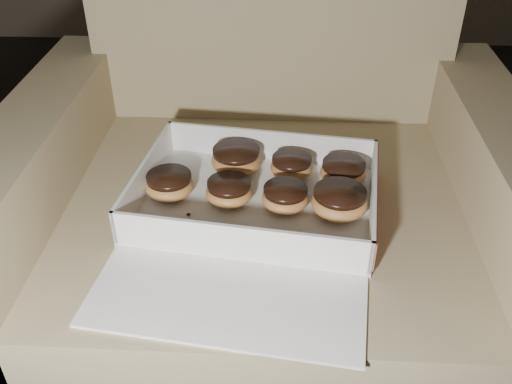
{
  "coord_description": "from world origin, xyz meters",
  "views": [
    {
      "loc": [
        0.42,
        -0.44,
        0.98
      ],
      "look_at": [
        0.38,
        0.33,
        0.45
      ],
      "focal_mm": 40.0,
      "sensor_mm": 36.0,
      "label": 1
    }
  ],
  "objects": [
    {
      "name": "donut_e",
      "position": [
        0.44,
        0.41,
        0.45
      ],
      "size": [
        0.07,
        0.07,
        0.04
      ],
      "color": "#D4914A",
      "rests_on": "bakery_box"
    },
    {
      "name": "donut_c",
      "position": [
        0.53,
        0.4,
        0.45
      ],
      "size": [
        0.08,
        0.08,
        0.04
      ],
      "color": "#D4914A",
      "rests_on": "bakery_box"
    },
    {
      "name": "bakery_box",
      "position": [
        0.38,
        0.29,
        0.43
      ],
      "size": [
        0.44,
        0.49,
        0.07
      ],
      "rotation": [
        0.0,
        0.0,
        -0.13
      ],
      "color": "white",
      "rests_on": "armchair"
    },
    {
      "name": "donut_f",
      "position": [
        0.24,
        0.34,
        0.45
      ],
      "size": [
        0.08,
        0.08,
        0.04
      ],
      "color": "#D4914A",
      "rests_on": "bakery_box"
    },
    {
      "name": "crumb_b",
      "position": [
        0.31,
        0.23,
        0.43
      ],
      "size": [
        0.01,
        0.01,
        0.0
      ],
      "primitive_type": "ellipsoid",
      "color": "black",
      "rests_on": "bakery_box"
    },
    {
      "name": "crumb_c",
      "position": [
        0.19,
        0.23,
        0.43
      ],
      "size": [
        0.01,
        0.01,
        0.0
      ],
      "primitive_type": "ellipsoid",
      "color": "black",
      "rests_on": "bakery_box"
    },
    {
      "name": "donut_d",
      "position": [
        0.34,
        0.42,
        0.45
      ],
      "size": [
        0.09,
        0.09,
        0.04
      ],
      "color": "#D4914A",
      "rests_on": "bakery_box"
    },
    {
      "name": "donut_a",
      "position": [
        0.34,
        0.33,
        0.45
      ],
      "size": [
        0.08,
        0.08,
        0.04
      ],
      "color": "#D4914A",
      "rests_on": "bakery_box"
    },
    {
      "name": "crumb_a",
      "position": [
        0.28,
        0.29,
        0.43
      ],
      "size": [
        0.01,
        0.01,
        0.0
      ],
      "primitive_type": "ellipsoid",
      "color": "black",
      "rests_on": "bakery_box"
    },
    {
      "name": "donut_b",
      "position": [
        0.43,
        0.32,
        0.45
      ],
      "size": [
        0.08,
        0.08,
        0.04
      ],
      "color": "#D4914A",
      "rests_on": "bakery_box"
    },
    {
      "name": "armchair",
      "position": [
        0.4,
        0.43,
        0.29
      ],
      "size": [
        0.9,
        0.76,
        0.94
      ],
      "color": "#968960",
      "rests_on": "floor"
    },
    {
      "name": "donut_g",
      "position": [
        0.52,
        0.3,
        0.45
      ],
      "size": [
        0.09,
        0.09,
        0.05
      ],
      "color": "#D4914A",
      "rests_on": "bakery_box"
    }
  ]
}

